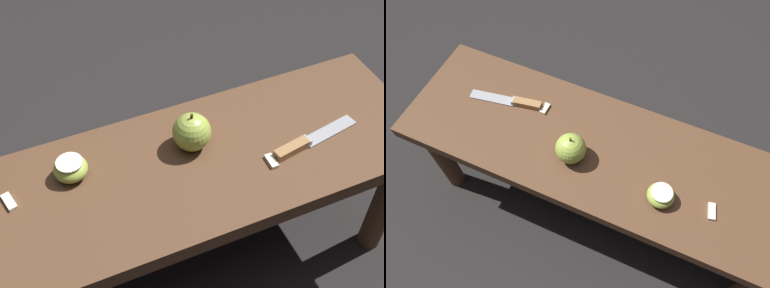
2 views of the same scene
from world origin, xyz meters
TOP-DOWN VIEW (x-y plane):
  - ground_plane at (0.00, 0.00)m, footprint 8.00×8.00m
  - wooden_bench at (0.00, 0.00)m, footprint 1.20×0.38m
  - knife at (-0.30, 0.05)m, footprint 0.23×0.07m
  - apple_whole at (-0.07, -0.05)m, footprint 0.09×0.09m
  - apple_cut at (0.19, -0.07)m, footprint 0.07×0.07m
  - apple_slice_near_knife at (-0.21, 0.06)m, footprint 0.02×0.04m
  - apple_slice_center at (0.33, -0.05)m, footprint 0.03×0.05m

SIDE VIEW (x-z plane):
  - ground_plane at x=0.00m, z-range 0.00..0.00m
  - wooden_bench at x=0.00m, z-range 0.14..0.56m
  - apple_slice_near_knife at x=-0.21m, z-range 0.42..0.43m
  - apple_slice_center at x=0.33m, z-range 0.42..0.43m
  - knife at x=-0.30m, z-range 0.42..0.44m
  - apple_cut at x=0.19m, z-range 0.42..0.47m
  - apple_whole at x=-0.07m, z-range 0.42..0.51m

